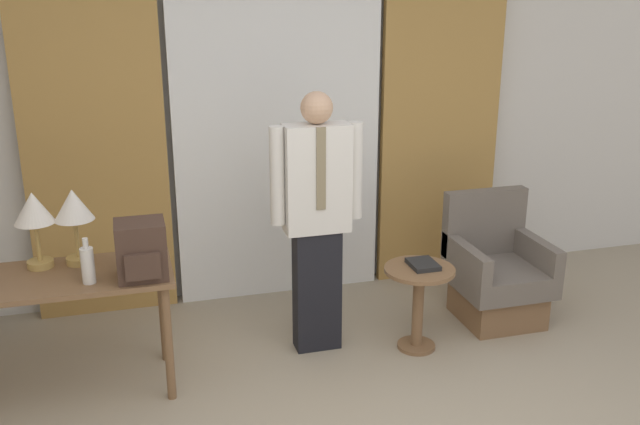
{
  "coord_description": "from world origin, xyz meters",
  "views": [
    {
      "loc": [
        -1.08,
        -2.17,
        2.29
      ],
      "look_at": [
        0.01,
        1.7,
        0.97
      ],
      "focal_mm": 40.0,
      "sensor_mm": 36.0,
      "label": 1
    }
  ],
  "objects_px": {
    "bottle_near_edge": "(88,265)",
    "person": "(317,214)",
    "side_table": "(418,294)",
    "backpack": "(141,250)",
    "table_lamp_right": "(74,210)",
    "book": "(423,264)",
    "desk": "(61,293)",
    "armchair": "(496,275)",
    "table_lamp_left": "(34,213)"
  },
  "relations": [
    {
      "from": "desk",
      "to": "bottle_near_edge",
      "type": "height_order",
      "value": "bottle_near_edge"
    },
    {
      "from": "side_table",
      "to": "book",
      "type": "xyz_separation_m",
      "value": [
        0.03,
        0.02,
        0.2
      ]
    },
    {
      "from": "bottle_near_edge",
      "to": "backpack",
      "type": "relative_size",
      "value": 0.8
    },
    {
      "from": "book",
      "to": "desk",
      "type": "bearing_deg",
      "value": 178.82
    },
    {
      "from": "bottle_near_edge",
      "to": "book",
      "type": "xyz_separation_m",
      "value": [
        2.0,
        0.1,
        -0.26
      ]
    },
    {
      "from": "bottle_near_edge",
      "to": "side_table",
      "type": "height_order",
      "value": "bottle_near_edge"
    },
    {
      "from": "backpack",
      "to": "book",
      "type": "distance_m",
      "value": 1.75
    },
    {
      "from": "person",
      "to": "book",
      "type": "bearing_deg",
      "value": -15.18
    },
    {
      "from": "desk",
      "to": "armchair",
      "type": "height_order",
      "value": "armchair"
    },
    {
      "from": "backpack",
      "to": "armchair",
      "type": "xyz_separation_m",
      "value": [
        2.39,
        0.35,
        -0.57
      ]
    },
    {
      "from": "desk",
      "to": "armchair",
      "type": "distance_m",
      "value": 2.87
    },
    {
      "from": "table_lamp_right",
      "to": "armchair",
      "type": "height_order",
      "value": "table_lamp_right"
    },
    {
      "from": "person",
      "to": "bottle_near_edge",
      "type": "bearing_deg",
      "value": -168.38
    },
    {
      "from": "table_lamp_left",
      "to": "book",
      "type": "bearing_deg",
      "value": -5.11
    },
    {
      "from": "side_table",
      "to": "table_lamp_right",
      "type": "bearing_deg",
      "value": 173.77
    },
    {
      "from": "table_lamp_left",
      "to": "side_table",
      "type": "relative_size",
      "value": 0.79
    },
    {
      "from": "side_table",
      "to": "book",
      "type": "relative_size",
      "value": 2.68
    },
    {
      "from": "backpack",
      "to": "desk",
      "type": "bearing_deg",
      "value": 161.86
    },
    {
      "from": "desk",
      "to": "backpack",
      "type": "distance_m",
      "value": 0.54
    },
    {
      "from": "desk",
      "to": "table_lamp_left",
      "type": "bearing_deg",
      "value": 123.51
    },
    {
      "from": "bottle_near_edge",
      "to": "armchair",
      "type": "distance_m",
      "value": 2.75
    },
    {
      "from": "armchair",
      "to": "book",
      "type": "xyz_separation_m",
      "value": [
        -0.67,
        -0.25,
        0.26
      ]
    },
    {
      "from": "side_table",
      "to": "desk",
      "type": "bearing_deg",
      "value": 178.31
    },
    {
      "from": "table_lamp_left",
      "to": "table_lamp_right",
      "type": "height_order",
      "value": "same"
    },
    {
      "from": "table_lamp_left",
      "to": "side_table",
      "type": "distance_m",
      "value": 2.35
    },
    {
      "from": "person",
      "to": "backpack",
      "type": "bearing_deg",
      "value": -165.37
    },
    {
      "from": "desk",
      "to": "side_table",
      "type": "distance_m",
      "value": 2.15
    },
    {
      "from": "side_table",
      "to": "table_lamp_left",
      "type": "bearing_deg",
      "value": 174.35
    },
    {
      "from": "table_lamp_left",
      "to": "bottle_near_edge",
      "type": "height_order",
      "value": "table_lamp_left"
    },
    {
      "from": "table_lamp_left",
      "to": "person",
      "type": "bearing_deg",
      "value": -0.97
    },
    {
      "from": "bottle_near_edge",
      "to": "backpack",
      "type": "xyz_separation_m",
      "value": [
        0.28,
        -0.0,
        0.05
      ]
    },
    {
      "from": "book",
      "to": "armchair",
      "type": "bearing_deg",
      "value": 20.3
    },
    {
      "from": "bottle_near_edge",
      "to": "book",
      "type": "relative_size",
      "value": 1.22
    },
    {
      "from": "table_lamp_left",
      "to": "backpack",
      "type": "relative_size",
      "value": 1.39
    },
    {
      "from": "bottle_near_edge",
      "to": "book",
      "type": "bearing_deg",
      "value": 2.93
    },
    {
      "from": "table_lamp_left",
      "to": "bottle_near_edge",
      "type": "distance_m",
      "value": 0.46
    },
    {
      "from": "desk",
      "to": "book",
      "type": "distance_m",
      "value": 2.17
    },
    {
      "from": "bottle_near_edge",
      "to": "person",
      "type": "bearing_deg",
      "value": 11.62
    },
    {
      "from": "side_table",
      "to": "backpack",
      "type": "bearing_deg",
      "value": -177.13
    },
    {
      "from": "backpack",
      "to": "book",
      "type": "xyz_separation_m",
      "value": [
        1.72,
        0.1,
        -0.31
      ]
    },
    {
      "from": "backpack",
      "to": "side_table",
      "type": "bearing_deg",
      "value": 2.87
    },
    {
      "from": "desk",
      "to": "armchair",
      "type": "relative_size",
      "value": 1.4
    },
    {
      "from": "desk",
      "to": "side_table",
      "type": "height_order",
      "value": "desk"
    },
    {
      "from": "armchair",
      "to": "person",
      "type": "bearing_deg",
      "value": -176.82
    },
    {
      "from": "desk",
      "to": "table_lamp_left",
      "type": "height_order",
      "value": "table_lamp_left"
    },
    {
      "from": "table_lamp_left",
      "to": "backpack",
      "type": "xyz_separation_m",
      "value": [
        0.56,
        -0.31,
        -0.16
      ]
    },
    {
      "from": "table_lamp_right",
      "to": "book",
      "type": "relative_size",
      "value": 2.12
    },
    {
      "from": "person",
      "to": "armchair",
      "type": "xyz_separation_m",
      "value": [
        1.32,
        0.07,
        -0.6
      ]
    },
    {
      "from": "table_lamp_left",
      "to": "person",
      "type": "xyz_separation_m",
      "value": [
        1.63,
        -0.03,
        -0.14
      ]
    },
    {
      "from": "bottle_near_edge",
      "to": "armchair",
      "type": "relative_size",
      "value": 0.29
    }
  ]
}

